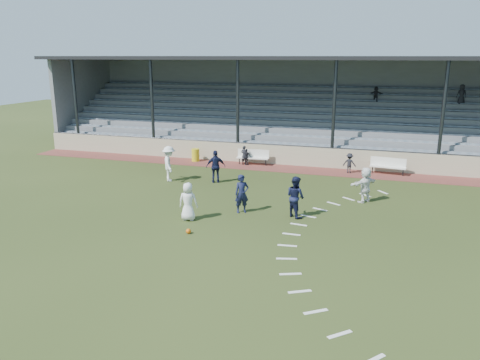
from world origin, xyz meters
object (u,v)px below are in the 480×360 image
bench_right (388,164)px  player_navy_lead (242,194)px  bench_left (253,156)px  player_white_lead (188,201)px  football (188,231)px  trash_bin (195,155)px

bench_right → player_navy_lead: (-6.04, -8.99, 0.26)m
bench_left → player_white_lead: (0.20, -10.61, 0.22)m
bench_left → player_white_lead: bearing=-91.8°
bench_left → football: (0.82, -12.07, -0.48)m
bench_right → football: bearing=-113.0°
bench_left → football: bearing=-89.0°
trash_bin → player_navy_lead: size_ratio=0.48×
bench_left → player_white_lead: player_white_lead is taller
player_white_lead → player_navy_lead: 2.43m
bench_right → player_navy_lead: player_navy_lead is taller
bench_right → trash_bin: 11.91m
bench_right → bench_left: bearing=-172.2°
trash_bin → player_navy_lead: 10.64m
football → player_navy_lead: bearing=68.1°
bench_left → football: 12.10m
bench_right → trash_bin: size_ratio=2.53×
bench_left → bench_right: same height
trash_bin → football: (4.65, -11.90, -0.32)m
bench_left → player_navy_lead: 9.26m
bench_left → trash_bin: (-3.82, -0.16, -0.16)m
player_white_lead → bench_right: bearing=-134.6°
player_white_lead → football: bearing=105.4°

